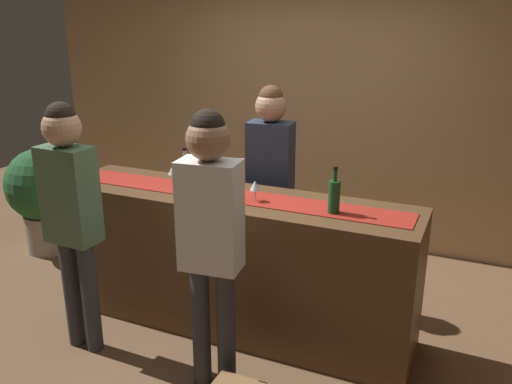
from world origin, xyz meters
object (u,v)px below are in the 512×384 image
(bartender, at_px, (270,169))
(potted_plant_tall, at_px, (44,193))
(customer_sipping, at_px, (211,225))
(customer_browsing, at_px, (70,204))
(wine_bottle_green, at_px, (334,196))
(wine_glass_mid_counter, at_px, (255,186))
(wine_glass_near_customer, at_px, (173,171))
(wine_bottle_clear, at_px, (186,174))

(bartender, distance_m, potted_plant_tall, 2.30)
(customer_sipping, distance_m, customer_browsing, 1.01)
(wine_bottle_green, height_order, customer_browsing, customer_browsing)
(wine_glass_mid_counter, distance_m, customer_sipping, 0.62)
(potted_plant_tall, bearing_deg, customer_browsing, -38.76)
(wine_glass_near_customer, distance_m, customer_browsing, 0.77)
(wine_glass_mid_counter, relative_size, customer_sipping, 0.08)
(bartender, relative_size, customer_sipping, 0.98)
(wine_bottle_clear, height_order, customer_sipping, customer_sipping)
(wine_bottle_green, relative_size, wine_glass_mid_counter, 2.10)
(wine_glass_near_customer, relative_size, potted_plant_tall, 0.14)
(wine_bottle_clear, height_order, bartender, bartender)
(wine_glass_mid_counter, relative_size, potted_plant_tall, 0.14)
(wine_bottle_green, bearing_deg, wine_glass_near_customer, 175.39)
(wine_glass_near_customer, bearing_deg, wine_bottle_green, -4.61)
(wine_glass_near_customer, distance_m, wine_glass_mid_counter, 0.69)
(wine_glass_near_customer, distance_m, bartender, 0.76)
(wine_bottle_clear, relative_size, bartender, 0.18)
(wine_bottle_green, relative_size, bartender, 0.18)
(bartender, distance_m, customer_sipping, 1.25)
(bartender, height_order, potted_plant_tall, bartender)
(potted_plant_tall, bearing_deg, wine_bottle_green, -10.05)
(wine_bottle_clear, xyz_separation_m, bartender, (0.40, 0.59, -0.08))
(customer_sipping, relative_size, customer_browsing, 1.02)
(wine_glass_mid_counter, height_order, potted_plant_tall, wine_glass_mid_counter)
(wine_glass_near_customer, xyz_separation_m, wine_glass_mid_counter, (0.69, -0.09, 0.00))
(wine_bottle_clear, relative_size, customer_browsing, 0.18)
(wine_bottle_clear, bearing_deg, customer_sipping, -49.86)
(wine_glass_mid_counter, bearing_deg, wine_glass_near_customer, 172.31)
(wine_glass_near_customer, bearing_deg, wine_glass_mid_counter, -7.69)
(bartender, bearing_deg, wine_glass_mid_counter, 98.90)
(wine_bottle_clear, relative_size, customer_sipping, 0.18)
(wine_glass_mid_counter, xyz_separation_m, potted_plant_tall, (-2.40, 0.51, -0.53))
(wine_glass_near_customer, distance_m, potted_plant_tall, 1.84)
(customer_browsing, distance_m, potted_plant_tall, 1.86)
(wine_bottle_green, height_order, wine_glass_mid_counter, wine_bottle_green)
(wine_glass_mid_counter, bearing_deg, wine_bottle_clear, 176.44)
(wine_glass_near_customer, relative_size, bartender, 0.09)
(wine_bottle_clear, bearing_deg, bartender, 56.19)
(wine_bottle_clear, distance_m, potted_plant_tall, 1.99)
(wine_bottle_green, relative_size, potted_plant_tall, 0.30)
(wine_glass_mid_counter, xyz_separation_m, customer_browsing, (-1.00, -0.61, -0.07))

